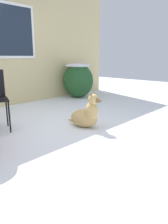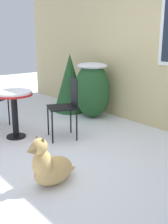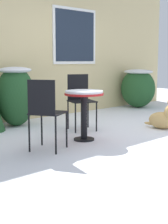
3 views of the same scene
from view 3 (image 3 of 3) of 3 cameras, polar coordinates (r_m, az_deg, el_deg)
ground_plane at (r=5.96m, az=7.68°, el=-3.09°), size 16.00×16.00×0.00m
house_wall at (r=7.43m, az=-5.62°, el=11.98°), size 8.00×0.10×3.27m
shrub_left at (r=6.39m, az=-11.29°, el=2.86°), size 0.72×0.66×1.08m
shrub_middle at (r=8.86m, az=8.96°, el=4.12°), size 0.78×0.91×0.97m
patio_table at (r=5.12m, az=0.00°, el=1.74°), size 0.58×0.58×0.75m
patio_chair_near_table at (r=5.93m, az=-0.59°, el=2.30°), size 0.54×0.54×0.96m
patio_chair_far_side at (r=4.53m, az=-6.39°, el=0.27°), size 0.56×0.56×0.96m
dog at (r=6.17m, az=13.28°, el=-0.86°), size 0.38×0.69×0.59m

